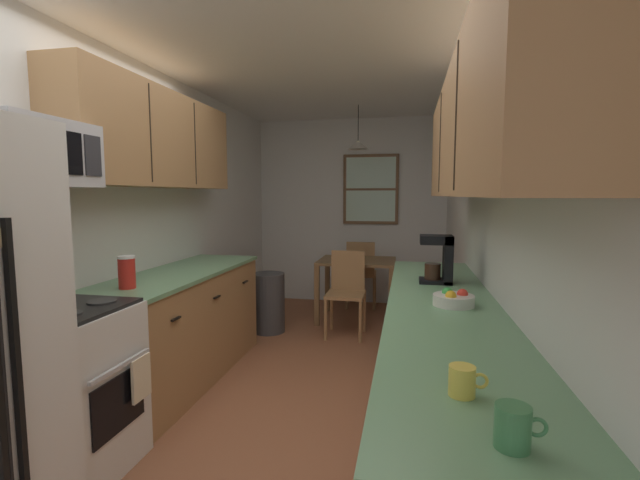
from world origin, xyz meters
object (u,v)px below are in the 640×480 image
object	(u,v)px
stove_range	(66,389)
trash_bin	(269,303)
mug_spare	(463,381)
dining_table	(357,270)
fruit_bowl	(454,299)
dining_chair_far	(361,271)
microwave_over_range	(32,153)
coffee_maker	(441,258)
mug_by_coffeemaker	(513,427)
storage_canister	(127,272)
dining_chair_near	(347,289)
table_serving_bowl	(355,258)

from	to	relation	value
stove_range	trash_bin	xyz separation A→B (m)	(0.29, 2.57, -0.14)
mug_spare	trash_bin	bearing A→B (deg)	117.66
dining_table	fruit_bowl	world-z (taller)	fruit_bowl
mug_spare	fruit_bowl	xyz separation A→B (m)	(0.08, 1.12, -0.01)
dining_chair_far	mug_spare	bearing A→B (deg)	-80.02
microwave_over_range	coffee_maker	bearing A→B (deg)	28.59
stove_range	fruit_bowl	distance (m)	2.16
dining_table	trash_bin	distance (m)	1.15
microwave_over_range	mug_spare	distance (m)	2.29
coffee_maker	mug_by_coffeemaker	size ratio (longest dim) A/B	2.71
microwave_over_range	coffee_maker	size ratio (longest dim) A/B	1.81
trash_bin	mug_by_coffeemaker	size ratio (longest dim) A/B	5.35
storage_canister	fruit_bowl	distance (m)	2.05
trash_bin	mug_by_coffeemaker	bearing A→B (deg)	-63.02
stove_range	dining_chair_far	bearing A→B (deg)	72.71
storage_canister	fruit_bowl	size ratio (longest dim) A/B	0.96
stove_range	fruit_bowl	bearing A→B (deg)	14.41
dining_chair_near	stove_range	bearing A→B (deg)	-113.36
storage_canister	mug_by_coffeemaker	xyz separation A→B (m)	(2.05, -1.42, -0.05)
mug_spare	fruit_bowl	size ratio (longest dim) A/B	0.53
dining_table	dining_chair_far	world-z (taller)	dining_chair_far
stove_range	mug_by_coffeemaker	size ratio (longest dim) A/B	9.00
dining_chair_near	mug_spare	size ratio (longest dim) A/B	7.68
storage_canister	table_serving_bowl	size ratio (longest dim) A/B	1.24
fruit_bowl	dining_table	bearing A→B (deg)	107.33
dining_table	mug_by_coffeemaker	xyz separation A→B (m)	(0.85, -4.09, 0.34)
dining_chair_near	storage_canister	xyz separation A→B (m)	(-1.15, -2.09, 0.51)
dining_chair_far	trash_bin	bearing A→B (deg)	-125.89
dining_table	fruit_bowl	xyz separation A→B (m)	(0.84, -2.70, 0.33)
dining_table	trash_bin	bearing A→B (deg)	-143.88
microwave_over_range	table_serving_bowl	distance (m)	3.53
stove_range	dining_chair_near	xyz separation A→B (m)	(1.15, 2.66, 0.03)
dining_table	storage_canister	distance (m)	2.95
coffee_maker	mug_spare	world-z (taller)	coffee_maker
dining_chair_near	storage_canister	world-z (taller)	storage_canister
dining_chair_far	fruit_bowl	distance (m)	3.41
storage_canister	coffee_maker	xyz separation A→B (m)	(2.02, 0.59, 0.07)
dining_chair_far	fruit_bowl	size ratio (longest dim) A/B	4.04
storage_canister	mug_spare	bearing A→B (deg)	-30.66
dining_table	mug_by_coffeemaker	size ratio (longest dim) A/B	7.39
coffee_maker	mug_by_coffeemaker	world-z (taller)	coffee_maker
stove_range	dining_table	size ratio (longest dim) A/B	1.22
mug_by_coffeemaker	fruit_bowl	bearing A→B (deg)	90.10
fruit_bowl	coffee_maker	bearing A→B (deg)	92.54
storage_canister	mug_spare	distance (m)	2.28
stove_range	dining_chair_near	bearing A→B (deg)	66.64
storage_canister	coffee_maker	bearing A→B (deg)	16.38
storage_canister	dining_chair_near	bearing A→B (deg)	61.14
stove_range	dining_table	bearing A→B (deg)	69.69
stove_range	mug_spare	xyz separation A→B (m)	(1.96, -0.60, 0.47)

